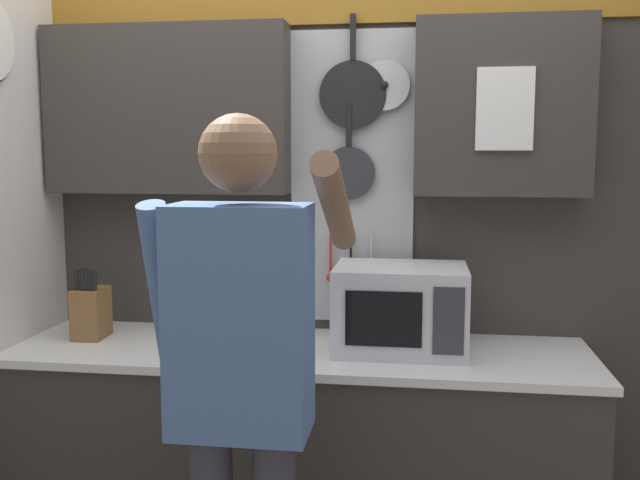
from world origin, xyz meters
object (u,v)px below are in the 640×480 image
object	(u,v)px
knife_block	(91,312)
utensil_crock	(231,323)
person	(242,366)
microwave	(401,308)

from	to	relation	value
knife_block	utensil_crock	size ratio (longest dim) A/B	0.98
knife_block	person	size ratio (longest dim) A/B	0.16
microwave	utensil_crock	xyz separation A→B (m)	(-0.63, 0.00, -0.08)
knife_block	utensil_crock	world-z (taller)	utensil_crock
microwave	person	xyz separation A→B (m)	(-0.42, -0.68, -0.03)
knife_block	utensil_crock	distance (m)	0.56
microwave	knife_block	size ratio (longest dim) A/B	1.69
utensil_crock	microwave	bearing A→B (deg)	-0.21
microwave	knife_block	bearing A→B (deg)	179.99
microwave	person	size ratio (longest dim) A/B	0.27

